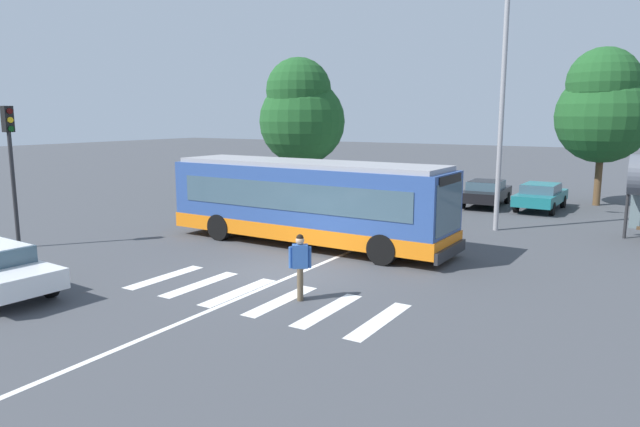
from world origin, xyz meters
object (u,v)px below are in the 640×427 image
at_px(parked_car_silver, 350,183).
at_px(traffic_light_near_corner, 11,154).
at_px(parked_car_white, 393,186).
at_px(twin_arm_street_lamp, 503,78).
at_px(parked_car_black, 486,192).
at_px(background_tree_right, 603,107).
at_px(pedestrian_crossing_street, 300,263).
at_px(parked_car_teal, 541,195).
at_px(city_transit_bus, 307,202).
at_px(background_tree_left, 301,112).
at_px(parked_car_champagne, 436,188).

distance_m(parked_car_silver, traffic_light_near_corner, 18.60).
relative_size(parked_car_white, twin_arm_street_lamp, 0.45).
bearing_deg(traffic_light_near_corner, parked_car_black, 57.69).
height_order(parked_car_silver, background_tree_right, background_tree_right).
bearing_deg(pedestrian_crossing_street, parked_car_teal, 82.26).
bearing_deg(parked_car_teal, city_transit_bus, -114.52).
bearing_deg(parked_car_silver, twin_arm_street_lamp, -30.34).
bearing_deg(background_tree_right, city_transit_bus, -116.88).
height_order(city_transit_bus, parked_car_silver, city_transit_bus).
height_order(parked_car_silver, parked_car_black, same).
xyz_separation_m(city_transit_bus, background_tree_left, (-7.88, 11.63, 3.30)).
xyz_separation_m(parked_car_white, background_tree_right, (10.12, 3.45, 4.37)).
height_order(parked_car_champagne, parked_car_black, same).
height_order(parked_car_champagne, background_tree_left, background_tree_left).
relative_size(pedestrian_crossing_street, parked_car_black, 0.38).
height_order(city_transit_bus, traffic_light_near_corner, traffic_light_near_corner).
relative_size(pedestrian_crossing_street, twin_arm_street_lamp, 0.17).
xyz_separation_m(pedestrian_crossing_street, parked_car_black, (-0.24, 18.08, -0.20)).
bearing_deg(city_transit_bus, background_tree_left, 124.13).
bearing_deg(parked_car_white, twin_arm_street_lamp, -39.29).
height_order(parked_car_teal, traffic_light_near_corner, traffic_light_near_corner).
bearing_deg(background_tree_left, pedestrian_crossing_street, -56.84).
bearing_deg(parked_car_champagne, city_transit_bus, -91.56).
height_order(parked_car_silver, parked_car_teal, same).
bearing_deg(parked_car_white, traffic_light_near_corner, -109.54).
bearing_deg(pedestrian_crossing_street, parked_car_silver, 114.65).
bearing_deg(background_tree_right, parked_car_silver, -164.33).
bearing_deg(parked_car_black, background_tree_right, 33.01).
bearing_deg(twin_arm_street_lamp, pedestrian_crossing_street, -99.18).
bearing_deg(traffic_light_near_corner, parked_car_white, 70.46).
bearing_deg(parked_car_silver, background_tree_right, 15.67).
bearing_deg(background_tree_left, parked_car_black, 4.95).
relative_size(pedestrian_crossing_street, parked_car_champagne, 0.37).
xyz_separation_m(city_transit_bus, parked_car_white, (-2.13, 12.33, -0.82)).
bearing_deg(parked_car_champagne, parked_car_silver, -176.25).
xyz_separation_m(parked_car_white, background_tree_left, (-5.75, -0.70, 4.12)).
height_order(pedestrian_crossing_street, parked_car_white, pedestrian_crossing_street).
distance_m(parked_car_teal, traffic_light_near_corner, 23.58).
xyz_separation_m(city_transit_bus, pedestrian_crossing_street, (3.31, -5.51, -0.62)).
bearing_deg(background_tree_left, city_transit_bus, -55.87).
xyz_separation_m(parked_car_silver, parked_car_champagne, (5.15, 0.34, 0.00)).
distance_m(parked_car_champagne, traffic_light_near_corner, 20.58).
xyz_separation_m(parked_car_white, parked_car_champagne, (2.47, 0.19, 0.00)).
bearing_deg(city_transit_bus, parked_car_silver, 111.53).
bearing_deg(pedestrian_crossing_street, parked_car_white, 106.96).
xyz_separation_m(parked_car_white, parked_car_black, (5.20, 0.25, 0.00)).
height_order(pedestrian_crossing_street, parked_car_teal, pedestrian_crossing_street).
bearing_deg(parked_car_white, background_tree_left, -173.05).
bearing_deg(background_tree_right, traffic_light_near_corner, -127.47).
height_order(pedestrian_crossing_street, parked_car_black, pedestrian_crossing_street).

